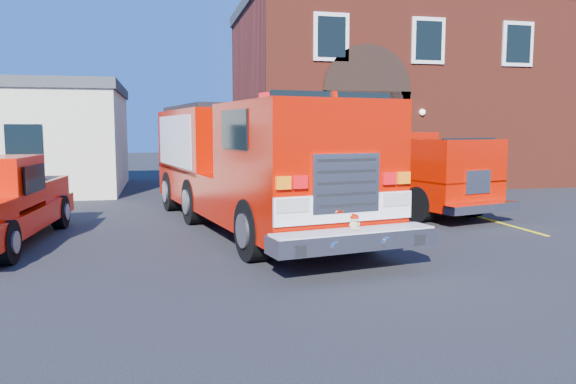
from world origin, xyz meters
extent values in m
plane|color=black|center=(0.00, 0.00, 0.00)|extent=(100.00, 100.00, 0.00)
cube|color=yellow|center=(6.50, 1.00, 0.00)|extent=(0.12, 3.00, 0.01)
cube|color=yellow|center=(6.50, 4.00, 0.00)|extent=(0.12, 3.00, 0.01)
cube|color=yellow|center=(6.50, 7.00, 0.00)|extent=(0.12, 3.00, 0.01)
cube|color=maroon|center=(9.00, 14.00, 4.00)|extent=(15.00, 10.00, 8.00)
cube|color=#3C3E41|center=(9.00, 14.00, 8.20)|extent=(15.20, 10.20, 0.50)
cube|color=black|center=(5.50, 8.98, 2.00)|extent=(3.60, 0.12, 4.00)
cylinder|color=black|center=(5.50, 8.98, 4.00)|extent=(3.60, 0.12, 3.60)
cube|color=black|center=(4.00, 8.95, 6.00)|extent=(1.40, 0.10, 1.80)
cube|color=black|center=(8.00, 8.95, 6.00)|extent=(1.40, 0.10, 1.80)
cube|color=black|center=(12.00, 8.95, 6.00)|extent=(1.40, 0.10, 1.80)
cube|color=black|center=(-7.00, 8.97, 2.00)|extent=(1.20, 0.10, 1.40)
cylinder|color=black|center=(-0.74, -1.40, 0.60)|extent=(0.60, 1.26, 1.21)
cylinder|color=black|center=(1.63, -0.95, 0.60)|extent=(0.60, 1.26, 1.21)
cube|color=#BB0E00|center=(-0.21, 2.28, 0.93)|extent=(4.54, 10.22, 0.99)
cube|color=#BB0E00|center=(-0.68, 4.76, 2.20)|extent=(3.60, 5.26, 1.76)
cube|color=#BB0E00|center=(0.39, -0.85, 2.25)|extent=(3.35, 3.96, 1.65)
cube|color=black|center=(0.64, -2.20, 2.69)|extent=(2.39, 0.54, 1.03)
cube|color=red|center=(0.39, -0.85, 3.16)|extent=(1.80, 0.69, 0.15)
cube|color=white|center=(0.72, -2.60, 1.15)|extent=(2.71, 0.58, 0.48)
cube|color=silver|center=(0.72, -2.61, 1.59)|extent=(1.31, 0.31, 1.03)
cube|color=silver|center=(0.78, -2.90, 0.64)|extent=(3.13, 1.17, 0.31)
cube|color=#B7B7BF|center=(-2.04, 4.50, 2.20)|extent=(0.78, 3.89, 1.43)
cube|color=#B7B7BF|center=(0.68, 5.01, 2.20)|extent=(0.78, 3.89, 1.43)
sphere|color=tan|center=(0.78, -2.90, 0.88)|extent=(0.20, 0.20, 0.17)
sphere|color=tan|center=(0.78, -2.91, 1.01)|extent=(0.16, 0.16, 0.14)
sphere|color=tan|center=(0.72, -2.90, 1.05)|extent=(0.06, 0.06, 0.05)
sphere|color=tan|center=(0.82, -2.88, 1.05)|extent=(0.06, 0.06, 0.05)
ellipsoid|color=#C71200|center=(0.78, -2.90, 1.05)|extent=(0.16, 0.16, 0.08)
cylinder|color=#C71200|center=(0.78, -2.91, 1.03)|extent=(0.19, 0.19, 0.01)
cylinder|color=black|center=(-5.29, -0.67, 0.42)|extent=(0.36, 0.87, 0.85)
cube|color=#C00F00|center=(-5.92, 3.04, 1.01)|extent=(2.12, 2.37, 0.58)
cylinder|color=black|center=(4.48, 2.09, 0.49)|extent=(0.56, 1.02, 0.97)
cylinder|color=black|center=(6.35, 2.61, 0.49)|extent=(0.56, 1.02, 0.97)
cube|color=#BB0E00|center=(4.76, 4.74, 0.75)|extent=(4.01, 7.40, 0.80)
cube|color=#BB0E00|center=(4.40, 6.02, 1.77)|extent=(3.31, 4.85, 1.33)
cube|color=#BB0E00|center=(5.41, 2.35, 1.68)|extent=(2.69, 2.63, 1.15)
cube|color=#B7B7BF|center=(3.33, 5.72, 1.68)|extent=(1.02, 3.59, 1.50)
cube|color=#B7B7BF|center=(5.48, 6.31, 1.68)|extent=(1.02, 3.59, 1.50)
cube|color=silver|center=(5.76, 1.12, 0.49)|extent=(2.41, 1.02, 0.22)
camera|label=1|loc=(-2.44, -11.90, 2.54)|focal=35.00mm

